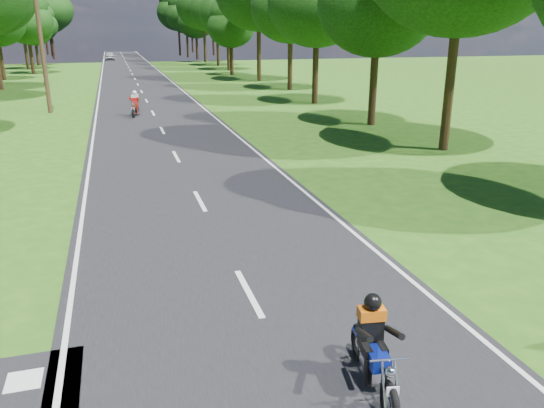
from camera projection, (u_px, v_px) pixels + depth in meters
name	position (u px, v px, depth m)	size (l,w,h in m)	color
ground	(279.00, 351.00, 8.46)	(160.00, 160.00, 0.00)	#235212
main_road	(135.00, 79.00, 53.99)	(7.00, 140.00, 0.02)	black
road_markings	(134.00, 80.00, 52.24)	(7.40, 140.00, 0.01)	silver
telegraph_pole	(41.00, 43.00, 31.07)	(1.20, 0.26, 8.00)	#382616
rider_near_blue	(375.00, 345.00, 7.35)	(0.56, 1.68, 1.40)	navy
rider_far_red	(135.00, 103.00, 30.82)	(0.58, 1.75, 1.46)	#B0270D
distant_car	(110.00, 56.00, 86.39)	(1.60, 3.98, 1.36)	#B4B6BB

